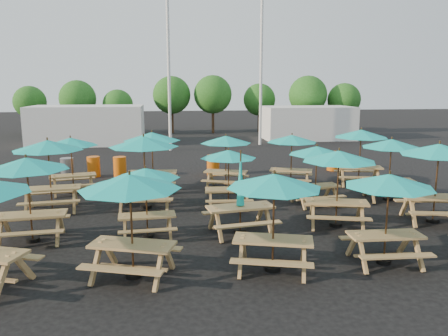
{
  "coord_description": "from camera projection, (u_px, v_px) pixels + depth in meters",
  "views": [
    {
      "loc": [
        -2.11,
        -15.05,
        4.27
      ],
      "look_at": [
        0.0,
        1.5,
        1.1
      ],
      "focal_mm": 35.0,
      "sensor_mm": 36.0,
      "label": 1
    }
  ],
  "objects": [
    {
      "name": "picnic_unit_14",
      "position": [
        317.0,
        154.0,
        15.51
      ],
      "size": [
        2.3,
        2.3,
        2.16
      ],
      "rotation": [
        0.0,
        0.0,
        0.14
      ],
      "color": "#A57D49",
      "rests_on": "ground"
    },
    {
      "name": "event_tent_0",
      "position": [
        88.0,
        125.0,
        32.01
      ],
      "size": [
        8.0,
        4.0,
        2.8
      ],
      "primitive_type": "cube",
      "color": "silver",
      "rests_on": "ground"
    },
    {
      "name": "waste_bin_3",
      "position": [
        213.0,
        165.0,
        21.04
      ],
      "size": [
        0.6,
        0.6,
        0.96
      ],
      "primitive_type": "cylinder",
      "color": "#DC5F0C",
      "rests_on": "ground"
    },
    {
      "name": "tree_1",
      "position": [
        78.0,
        99.0,
        37.22
      ],
      "size": [
        3.11,
        3.11,
        4.72
      ],
      "color": "#382314",
      "rests_on": "ground"
    },
    {
      "name": "tree_7",
      "position": [
        344.0,
        100.0,
        39.2
      ],
      "size": [
        2.95,
        2.95,
        4.48
      ],
      "color": "#382314",
      "rests_on": "ground"
    },
    {
      "name": "picnic_unit_13",
      "position": [
        339.0,
        160.0,
        13.07
      ],
      "size": [
        2.73,
        2.73,
        2.37
      ],
      "rotation": [
        0.0,
        0.0,
        -0.26
      ],
      "color": "#A57D49",
      "rests_on": "ground"
    },
    {
      "name": "picnic_unit_7",
      "position": [
        152.0,
        140.0,
        17.52
      ],
      "size": [
        2.47,
        2.47,
        2.44
      ],
      "rotation": [
        0.0,
        0.0,
        -0.08
      ],
      "color": "#A57D49",
      "rests_on": "ground"
    },
    {
      "name": "picnic_unit_1",
      "position": [
        27.0,
        168.0,
        11.74
      ],
      "size": [
        2.44,
        2.44,
        2.39
      ],
      "rotation": [
        0.0,
        0.0,
        0.09
      ],
      "color": "#A57D49",
      "rests_on": "ground"
    },
    {
      "name": "picnic_unit_10",
      "position": [
        228.0,
        157.0,
        15.13
      ],
      "size": [
        2.1,
        2.1,
        2.09
      ],
      "rotation": [
        0.0,
        0.0,
        -0.07
      ],
      "color": "#A57D49",
      "rests_on": "ground"
    },
    {
      "name": "waste_bin_1",
      "position": [
        94.0,
        167.0,
        20.64
      ],
      "size": [
        0.6,
        0.6,
        0.96
      ],
      "primitive_type": "cylinder",
      "color": "#DC5F0C",
      "rests_on": "ground"
    },
    {
      "name": "picnic_unit_9",
      "position": [
        240.0,
        200.0,
        12.62
      ],
      "size": [
        2.17,
        1.97,
        2.46
      ],
      "rotation": [
        0.0,
        0.0,
        0.16
      ],
      "color": "#A57D49",
      "rests_on": "ground"
    },
    {
      "name": "tree_4",
      "position": [
        213.0,
        94.0,
        38.96
      ],
      "size": [
        3.41,
        3.41,
        5.17
      ],
      "color": "#382314",
      "rests_on": "ground"
    },
    {
      "name": "picnic_unit_6",
      "position": [
        144.0,
        146.0,
        15.0
      ],
      "size": [
        2.55,
        2.55,
        2.56
      ],
      "rotation": [
        0.0,
        0.0,
        -0.06
      ],
      "color": "#A57D49",
      "rests_on": "ground"
    },
    {
      "name": "tree_6",
      "position": [
        308.0,
        95.0,
        38.67
      ],
      "size": [
        3.38,
        3.38,
        5.13
      ],
      "color": "#382314",
      "rests_on": "ground"
    },
    {
      "name": "picnic_unit_4",
      "position": [
        130.0,
        187.0,
        9.49
      ],
      "size": [
        2.84,
        2.84,
        2.39
      ],
      "rotation": [
        0.0,
        0.0,
        -0.32
      ],
      "color": "#A57D49",
      "rests_on": "ground"
    },
    {
      "name": "picnic_unit_12",
      "position": [
        389.0,
        185.0,
        10.28
      ],
      "size": [
        2.17,
        2.17,
        2.24
      ],
      "rotation": [
        0.0,
        0.0,
        -0.03
      ],
      "color": "#A57D49",
      "rests_on": "ground"
    },
    {
      "name": "tree_0",
      "position": [
        30.0,
        102.0,
        38.06
      ],
      "size": [
        2.8,
        2.8,
        4.24
      ],
      "color": "#382314",
      "rests_on": "ground"
    },
    {
      "name": "picnic_unit_3",
      "position": [
        71.0,
        145.0,
        17.18
      ],
      "size": [
        2.56,
        2.56,
        2.27
      ],
      "rotation": [
        0.0,
        0.0,
        0.23
      ],
      "color": "#A57D49",
      "rests_on": "ground"
    },
    {
      "name": "picnic_unit_11",
      "position": [
        226.0,
        142.0,
        17.98
      ],
      "size": [
        2.7,
        2.7,
        2.25
      ],
      "rotation": [
        0.0,
        0.0,
        -0.34
      ],
      "color": "#A57D49",
      "rests_on": "ground"
    },
    {
      "name": "waste_bin_4",
      "position": [
        333.0,
        161.0,
        22.18
      ],
      "size": [
        0.6,
        0.6,
        0.96
      ],
      "primitive_type": "cylinder",
      "color": "#DC5F0C",
      "rests_on": "ground"
    },
    {
      "name": "event_tent_1",
      "position": [
        307.0,
        123.0,
        35.12
      ],
      "size": [
        7.0,
        4.0,
        2.6
      ],
      "primitive_type": "cube",
      "color": "silver",
      "rests_on": "ground"
    },
    {
      "name": "picnic_unit_8",
      "position": [
        274.0,
        186.0,
        9.87
      ],
      "size": [
        2.71,
        2.71,
        2.33
      ],
      "rotation": [
        0.0,
        0.0,
        -0.28
      ],
      "color": "#A57D49",
      "rests_on": "ground"
    },
    {
      "name": "tree_5",
      "position": [
        259.0,
        100.0,
        39.99
      ],
      "size": [
        2.94,
        2.94,
        4.45
      ],
      "color": "#382314",
      "rests_on": "ground"
    },
    {
      "name": "picnic_unit_18",
      "position": [
        391.0,
        147.0,
        16.17
      ],
      "size": [
        2.47,
        2.47,
        2.33
      ],
      "rotation": [
        0.0,
        0.0,
        -0.13
      ],
      "color": "#A57D49",
      "rests_on": "ground"
    },
    {
      "name": "picnic_unit_2",
      "position": [
        48.0,
        149.0,
        14.67
      ],
      "size": [
        2.61,
        2.61,
        2.48
      ],
      "rotation": [
        0.0,
        0.0,
        0.13
      ],
      "color": "#A57D49",
      "rests_on": "ground"
    },
    {
      "name": "waste_bin_2",
      "position": [
        120.0,
        167.0,
        20.58
      ],
      "size": [
        0.6,
        0.6,
        0.96
      ],
      "primitive_type": "cylinder",
      "color": "#DC5F0C",
      "rests_on": "ground"
    },
    {
      "name": "mast_1",
      "position": [
        261.0,
        60.0,
        30.76
      ],
      "size": [
        0.2,
        0.2,
        12.0
      ],
      "primitive_type": "cylinder",
      "color": "silver",
      "rests_on": "ground"
    },
    {
      "name": "picnic_unit_5",
      "position": [
        146.0,
        177.0,
        12.11
      ],
      "size": [
        2.05,
        2.05,
        2.03
      ],
      "rotation": [
        0.0,
        0.0,
        0.07
      ],
      "color": "#A57D49",
      "rests_on": "ground"
    },
    {
      "name": "tree_3",
      "position": [
        172.0,
        95.0,
        38.96
      ],
      "size": [
        3.36,
        3.36,
        5.09
      ],
      "color": "#382314",
      "rests_on": "ground"
    },
    {
      "name": "tree_2",
      "position": [
        118.0,
        105.0,
        37.5
      ],
      "size": [
        2.59,
        2.59,
        3.93
      ],
      "color": "#382314",
      "rests_on": "ground"
    },
    {
      "name": "ground",
      "position": [
        229.0,
        206.0,
        15.73
      ],
      "size": [
        120.0,
        120.0,
        0.0
      ],
      "primitive_type": "plane",
      "color": "black",
      "rests_on": "ground"
    },
    {
      "name": "picnic_unit_19",
      "position": [
        361.0,
        137.0,
        18.62
      ],
      "size": [
        2.74,
        2.74,
        2.43
      ],
      "rotation": [
        0.0,
        0.0,
        -0.23
      ],
      "color": "#A57D49",
      "rests_on": "ground"
    },
    {
      "name": "picnic_unit_17",
      "position": [
        439.0,
        154.0,
        13.45
      ],
      "size": [
        2.78,
        2.78,
        2.53
      ],
      "rotation": [
        0.0,
        0.0,
        -0.19
      ],
      "color": "#A57D49",
      "rests_on": "ground"
    },
    {
      "name": "waste_bin_0",
      "position": [
        67.0,
        168.0,
        20.22
      ],
      "size": [
        0.6,
        0.6,
        0.96
      ],
      "primitive_type": "cylinder",
      "color": "gray",
      "rests_on": "ground"
    },
    {
      "name": "picnic_unit_15",
      "position": [
        292.0,
        141.0,
        18.3
      ],
      "size": [
        2.7,
        2.7,
        2.25
      ],
      "rotation": [
        0.0,
        0.0,
        -0.35
      ],
      "color": "#A57D49",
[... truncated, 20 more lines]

